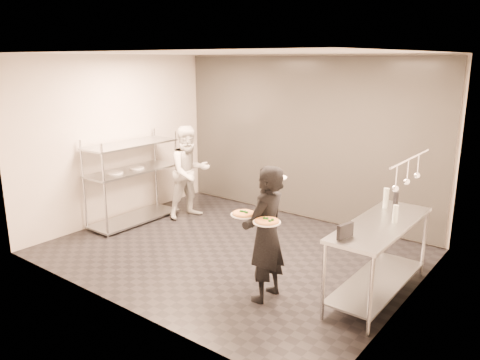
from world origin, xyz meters
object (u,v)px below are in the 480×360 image
Objects in this scene: salad_plate at (274,176)px; pizza_plate_near at (244,214)px; prep_counter at (379,247)px; pos_monitor at (345,231)px; waiter at (266,234)px; chef at (190,172)px; pizza_plate_far at (267,221)px; bottle_clear at (395,214)px; bottle_dark at (396,200)px; pass_rack at (132,178)px; bottle_green at (386,198)px.

pizza_plate_near is at bearing -94.38° from salad_plate.
pos_monitor reaches higher than prep_counter.
waiter is 5.33× the size of salad_plate.
pos_monitor is at bearing -95.95° from chef.
pos_monitor is at bearing 27.43° from pizza_plate_far.
bottle_clear reaches higher than pizza_plate_near.
waiter is at bearing -69.99° from salad_plate.
prep_counter is at bearing 24.63° from salad_plate.
bottle_dark is (1.07, 1.12, -0.37)m from salad_plate.
pizza_plate_near is at bearing -138.07° from prep_counter.
bottle_dark is (3.67, -0.16, 0.22)m from chef.
pizza_plate_far is at bearing -4.56° from pizza_plate_near.
prep_counter is (4.33, 0.00, -0.14)m from pass_rack.
prep_counter is 5.99× the size of pizza_plate_far.
chef is at bearing 170.05° from bottle_clear.
prep_counter is at bearing 93.52° from pos_monitor.
bottle_dark is at bearing 56.19° from pizza_plate_near.
bottle_green is at bearing 7.91° from pass_rack.
bottle_clear is (1.13, 0.93, 0.23)m from waiter.
chef reaches higher than salad_plate.
waiter is at bearing -120.76° from bottle_green.
chef reaches higher than pizza_plate_far.
bottle_dark is at bearing 46.44° from salad_plate.
pass_rack is at bearing -178.77° from bottle_clear.
pos_monitor is 1.31m from bottle_dark.
bottle_green is at bearing -164.31° from bottle_dark.
pass_rack is 7.23× the size of pos_monitor.
bottle_green is (1.00, 1.63, -0.02)m from pizza_plate_near.
salad_plate is at bearing -100.12° from chef.
pizza_plate_far is 1.86m from bottle_dark.
bottle_green is (0.96, 1.09, -0.35)m from salad_plate.
pizza_plate_near is at bearing -123.81° from bottle_dark.
pizza_plate_near is at bearing -121.51° from bottle_green.
bottle_dark reaches higher than pizza_plate_far.
pizza_plate_far is (-0.84, -1.08, 0.43)m from prep_counter.
pass_rack is 0.98m from chef.
waiter is at bearing -140.64° from bottle_clear.
bottle_green reaches higher than bottle_clear.
salad_plate is (-0.12, 0.32, 0.60)m from waiter.
waiter is 6.41× the size of bottle_green.
waiter is 0.39m from pizza_plate_far.
pizza_plate_near is 1.42× the size of bottle_clear.
chef reaches higher than prep_counter.
pizza_plate_near is (-1.17, -1.05, 0.44)m from prep_counter.
pizza_plate_far is at bearing -17.12° from pass_rack.
salad_plate is at bearing -9.14° from pass_rack.
pass_rack is 3.30m from salad_plate.
waiter is 1.48m from bottle_clear.
bottle_green is 0.56m from bottle_clear.
prep_counter is at bearing -142.07° from bottle_clear.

